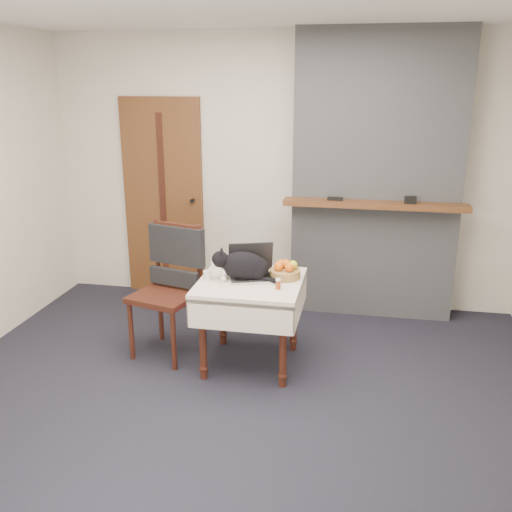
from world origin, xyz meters
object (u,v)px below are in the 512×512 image
(laptop, at_px, (252,269))
(fruit_basket, at_px, (285,271))
(door, at_px, (164,198))
(side_table, at_px, (250,294))
(cat, at_px, (244,266))
(pill_bottle, at_px, (278,284))
(chair, at_px, (172,271))
(cream_jar, at_px, (207,275))

(laptop, relative_size, fruit_basket, 1.79)
(door, bearing_deg, laptop, -48.44)
(door, bearing_deg, fruit_basket, -42.23)
(door, height_order, laptop, door)
(side_table, xyz_separation_m, laptop, (-0.00, 0.08, 0.18))
(door, xyz_separation_m, cat, (1.14, -1.41, -0.19))
(pill_bottle, height_order, chair, chair)
(fruit_basket, bearing_deg, laptop, -172.94)
(side_table, height_order, fruit_basket, fruit_basket)
(laptop, height_order, pill_bottle, laptop)
(fruit_basket, xyz_separation_m, chair, (-0.93, 0.03, -0.07))
(laptop, distance_m, fruit_basket, 0.26)
(side_table, distance_m, cream_jar, 0.36)
(cat, height_order, cream_jar, cat)
(cream_jar, xyz_separation_m, pill_bottle, (0.56, -0.10, 0.01))
(cream_jar, height_order, pill_bottle, pill_bottle)
(cream_jar, height_order, chair, chair)
(pill_bottle, bearing_deg, fruit_basket, 86.74)
(door, relative_size, chair, 1.87)
(cat, bearing_deg, door, 118.24)
(cat, height_order, chair, chair)
(cream_jar, xyz_separation_m, fruit_basket, (0.58, 0.16, 0.02))
(cat, xyz_separation_m, pill_bottle, (0.28, -0.15, -0.07))
(pill_bottle, bearing_deg, laptop, 137.21)
(side_table, distance_m, fruit_basket, 0.32)
(door, xyz_separation_m, fruit_basket, (1.44, -1.31, -0.25))
(cream_jar, bearing_deg, laptop, 20.96)
(side_table, xyz_separation_m, cream_jar, (-0.33, -0.05, 0.15))
(laptop, xyz_separation_m, cream_jar, (-0.32, -0.12, -0.03))
(laptop, bearing_deg, pill_bottle, -61.23)
(laptop, bearing_deg, side_table, -106.11)
(pill_bottle, relative_size, chair, 0.08)
(door, bearing_deg, chair, -68.02)
(pill_bottle, distance_m, fruit_basket, 0.25)
(door, xyz_separation_m, chair, (0.51, -1.28, -0.32))
(cream_jar, bearing_deg, fruit_basket, 15.06)
(door, height_order, fruit_basket, door)
(door, height_order, chair, door)
(cat, height_order, fruit_basket, cat)
(side_table, xyz_separation_m, cat, (-0.05, 0.01, 0.22))
(chair, bearing_deg, cream_jar, -13.10)
(chair, bearing_deg, pill_bottle, -2.26)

